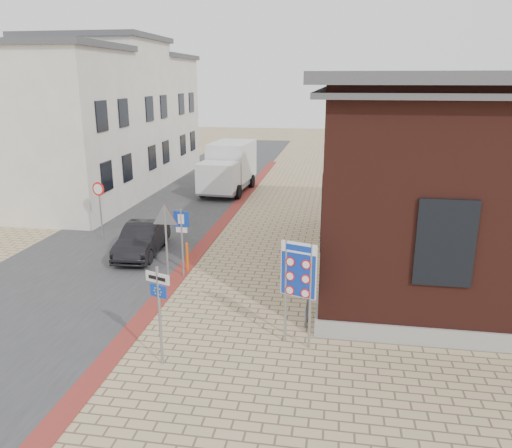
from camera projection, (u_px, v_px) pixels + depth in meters
The scene contains 16 objects.
ground at pixel (198, 346), 12.88m from camera, with size 120.00×120.00×0.00m, color tan.
road_strip at pixel (176, 202), 27.95m from camera, with size 7.00×60.00×0.02m, color #38383A.
curb_strip at pixel (216, 230), 22.66m from camera, with size 0.60×40.00×0.02m, color maroon.
brick_building at pixel (504, 174), 17.12m from camera, with size 13.00×13.00×6.80m.
townhouse_near at pixel (48, 131), 24.81m from camera, with size 7.40×6.40×8.30m.
townhouse_mid at pixel (102, 114), 30.38m from camera, with size 7.40×6.40×9.10m.
townhouse_far at pixel (140, 115), 36.18m from camera, with size 7.40×6.40×8.30m.
bike_rack at pixel (307, 307), 14.47m from camera, with size 0.08×1.80×0.60m.
sedan at pixel (142, 239), 19.45m from camera, with size 1.31×3.76×1.24m, color black.
box_truck at pixel (229, 167), 30.21m from camera, with size 2.68×5.73×2.93m.
border_sign at pixel (298, 272), 12.40m from camera, with size 0.92×0.34×2.79m.
essen_sign at pixel (159, 301), 11.63m from camera, with size 0.65×0.27×2.50m.
parking_sign at pixel (182, 231), 16.96m from camera, with size 0.53×0.07×2.43m.
yield_sign at pixel (165, 223), 16.33m from camera, with size 0.96×0.08×2.71m.
speed_sign at pixel (100, 201), 21.00m from camera, with size 0.58×0.16×2.51m.
bollard at pixel (187, 257), 17.75m from camera, with size 0.10×0.10×1.06m, color #EF5A0C.
Camera 1 is at (3.35, -11.09, 6.62)m, focal length 35.00 mm.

